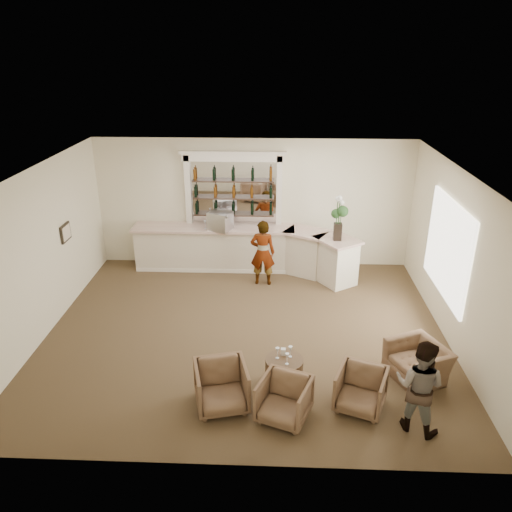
{
  "coord_description": "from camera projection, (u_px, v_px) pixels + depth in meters",
  "views": [
    {
      "loc": [
        0.58,
        -8.73,
        5.43
      ],
      "look_at": [
        0.17,
        0.9,
        1.3
      ],
      "focal_mm": 35.0,
      "sensor_mm": 36.0,
      "label": 1
    }
  ],
  "objects": [
    {
      "name": "ground",
      "position": [
        246.0,
        332.0,
        10.18
      ],
      "size": [
        8.0,
        8.0,
        0.0
      ],
      "primitive_type": "plane",
      "color": "brown",
      "rests_on": "ground"
    },
    {
      "name": "wine_glass_tbl_c",
      "position": [
        287.0,
        359.0,
        8.27
      ],
      "size": [
        0.07,
        0.07,
        0.21
      ],
      "primitive_type": null,
      "color": "white",
      "rests_on": "cocktail_table"
    },
    {
      "name": "bar_counter",
      "position": [
        246.0,
        250.0,
        12.71
      ],
      "size": [
        5.72,
        1.8,
        1.14
      ],
      "color": "white",
      "rests_on": "ground"
    },
    {
      "name": "room_shell",
      "position": [
        255.0,
        212.0,
        9.91
      ],
      "size": [
        8.04,
        7.02,
        3.32
      ],
      "color": "#F4EACA",
      "rests_on": "ground"
    },
    {
      "name": "cocktail_table",
      "position": [
        284.0,
        372.0,
        8.53
      ],
      "size": [
        0.65,
        0.65,
        0.5
      ],
      "primitive_type": "cylinder",
      "color": "#4B3420",
      "rests_on": "ground"
    },
    {
      "name": "wine_glass_bar_right",
      "position": [
        232.0,
        225.0,
        12.41
      ],
      "size": [
        0.07,
        0.07,
        0.21
      ],
      "primitive_type": null,
      "color": "white",
      "rests_on": "bar_counter"
    },
    {
      "name": "back_bar_alcove",
      "position": [
        233.0,
        190.0,
        12.53
      ],
      "size": [
        2.64,
        0.25,
        3.0
      ],
      "color": "white",
      "rests_on": "ground"
    },
    {
      "name": "sommelier",
      "position": [
        263.0,
        253.0,
        11.92
      ],
      "size": [
        0.61,
        0.42,
        1.62
      ],
      "primitive_type": "imported",
      "rotation": [
        0.0,
        0.0,
        3.09
      ],
      "color": "gray",
      "rests_on": "ground"
    },
    {
      "name": "guest",
      "position": [
        419.0,
        386.0,
        7.36
      ],
      "size": [
        0.93,
        0.87,
        1.52
      ],
      "primitive_type": "imported",
      "rotation": [
        0.0,
        0.0,
        2.6
      ],
      "color": "gray",
      "rests_on": "ground"
    },
    {
      "name": "armchair_right",
      "position": [
        361.0,
        390.0,
        7.93
      ],
      "size": [
        0.96,
        0.98,
        0.69
      ],
      "primitive_type": "imported",
      "rotation": [
        0.0,
        0.0,
        -0.37
      ],
      "color": "brown",
      "rests_on": "ground"
    },
    {
      "name": "wine_glass_tbl_b",
      "position": [
        290.0,
        352.0,
        8.46
      ],
      "size": [
        0.07,
        0.07,
        0.21
      ],
      "primitive_type": null,
      "color": "white",
      "rests_on": "cocktail_table"
    },
    {
      "name": "napkin_holder",
      "position": [
        283.0,
        352.0,
        8.54
      ],
      "size": [
        0.08,
        0.08,
        0.12
      ],
      "primitive_type": "cube",
      "color": "white",
      "rests_on": "cocktail_table"
    },
    {
      "name": "flower_vase",
      "position": [
        339.0,
        215.0,
        11.55
      ],
      "size": [
        0.29,
        0.29,
        1.09
      ],
      "color": "black",
      "rests_on": "bar_counter"
    },
    {
      "name": "wine_glass_tbl_a",
      "position": [
        277.0,
        353.0,
        8.42
      ],
      "size": [
        0.07,
        0.07,
        0.21
      ],
      "primitive_type": null,
      "color": "white",
      "rests_on": "cocktail_table"
    },
    {
      "name": "armchair_center",
      "position": [
        284.0,
        400.0,
        7.71
      ],
      "size": [
        0.97,
        0.98,
        0.7
      ],
      "primitive_type": "imported",
      "rotation": [
        0.0,
        0.0,
        -0.37
      ],
      "color": "brown",
      "rests_on": "ground"
    },
    {
      "name": "armchair_left",
      "position": [
        221.0,
        386.0,
        7.96
      ],
      "size": [
        0.99,
        1.01,
        0.76
      ],
      "primitive_type": "imported",
      "rotation": [
        0.0,
        0.0,
        0.25
      ],
      "color": "brown",
      "rests_on": "ground"
    },
    {
      "name": "armchair_far",
      "position": [
        418.0,
        362.0,
        8.69
      ],
      "size": [
        1.17,
        1.23,
        0.63
      ],
      "primitive_type": "imported",
      "rotation": [
        0.0,
        0.0,
        -1.14
      ],
      "color": "brown",
      "rests_on": "ground"
    },
    {
      "name": "espresso_machine",
      "position": [
        220.0,
        221.0,
        12.34
      ],
      "size": [
        0.66,
        0.62,
        0.46
      ],
      "primitive_type": "cube",
      "rotation": [
        0.0,
        0.0,
        -0.42
      ],
      "color": "#BABABF",
      "rests_on": "bar_counter"
    },
    {
      "name": "wine_glass_bar_left",
      "position": [
        205.0,
        225.0,
        12.45
      ],
      "size": [
        0.07,
        0.07,
        0.21
      ],
      "primitive_type": null,
      "color": "white",
      "rests_on": "bar_counter"
    }
  ]
}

